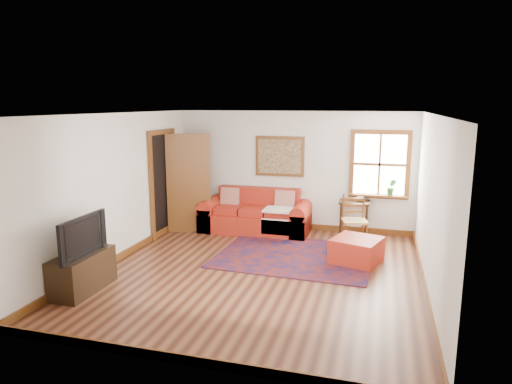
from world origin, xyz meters
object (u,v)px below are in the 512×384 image
(ladder_back_chair, at_px, (354,218))
(media_cabinet, at_px, (83,272))
(red_leather_sofa, at_px, (256,217))
(side_table, at_px, (354,207))
(red_ottoman, at_px, (356,250))

(ladder_back_chair, relative_size, media_cabinet, 0.94)
(red_leather_sofa, distance_m, side_table, 2.04)
(red_ottoman, distance_m, media_cabinet, 4.35)
(red_leather_sofa, xyz_separation_m, media_cabinet, (-1.55, -3.69, -0.01))
(red_leather_sofa, bearing_deg, ladder_back_chair, -11.42)
(side_table, height_order, ladder_back_chair, ladder_back_chair)
(side_table, bearing_deg, red_leather_sofa, -174.95)
(red_leather_sofa, relative_size, media_cabinet, 2.22)
(red_ottoman, distance_m, side_table, 1.65)
(red_leather_sofa, distance_m, ladder_back_chair, 2.10)
(red_leather_sofa, height_order, ladder_back_chair, ladder_back_chair)
(red_leather_sofa, distance_m, media_cabinet, 4.00)
(red_ottoman, xyz_separation_m, ladder_back_chair, (-0.12, 1.00, 0.31))
(side_table, relative_size, ladder_back_chair, 0.76)
(red_leather_sofa, height_order, red_ottoman, red_leather_sofa)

